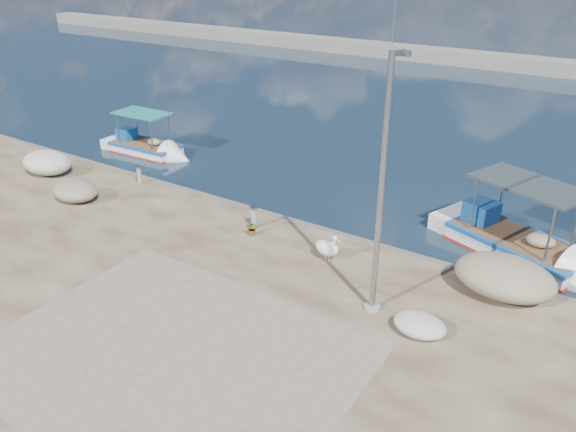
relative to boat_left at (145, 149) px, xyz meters
The scene contains 15 objects.
ground 14.30m from the boat_left, 35.44° to the right, with size 1400.00×1400.00×0.00m, color #162635.
quay 18.44m from the boat_left, 50.82° to the right, with size 44.00×22.00×0.50m, color #442F1D.
quay_patch 16.96m from the boat_left, 41.76° to the right, with size 9.00×7.00×0.01m, color gray.
breakwater 33.78m from the boat_left, 69.83° to the left, with size 120.00×2.20×7.50m.
boat_left is the anchor object (origin of this frame).
boat_right 18.36m from the boat_left, ahead, with size 6.71×4.20×3.07m.
pelican 14.56m from the boat_left, 20.75° to the right, with size 1.05×0.62×0.99m.
lamp_post 17.68m from the boat_left, 22.98° to the right, with size 0.44×0.96×7.00m.
bollard_near 11.24m from the boat_left, 23.99° to the right, with size 0.26×0.26×0.80m.
bollard_far 5.45m from the boat_left, 45.91° to the right, with size 0.25×0.25×0.75m.
potted_plant 11.71m from the boat_left, 25.65° to the right, with size 0.47×0.40×0.52m, color #33722D.
net_pile_b 7.12m from the boat_left, 65.69° to the right, with size 1.94×1.51×0.75m, color tan.
net_pile_d 18.83m from the boat_left, 22.17° to the right, with size 1.40×1.05×0.52m, color silver.
net_pile_a 5.33m from the boat_left, 95.62° to the right, with size 2.42×1.76×0.99m, color silver.
net_pile_c 19.21m from the boat_left, 12.13° to the right, with size 2.86×2.04×1.12m, color tan.
Camera 1 is at (9.38, -10.59, 9.67)m, focal length 35.00 mm.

